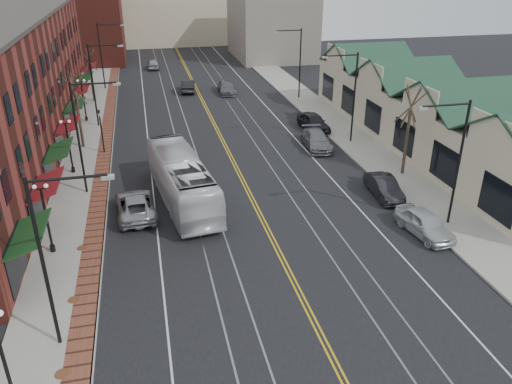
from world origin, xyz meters
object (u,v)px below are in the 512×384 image
parked_car_b (384,187)px  parked_car_d (314,122)px  parked_car_a (425,223)px  transit_bus (182,179)px  parked_car_c (317,140)px  parked_suv (136,205)px

parked_car_b → parked_car_d: (0.00, 15.46, 0.10)m
parked_car_a → transit_bus: bearing=142.6°
parked_car_a → parked_car_b: bearing=82.3°
parked_car_a → parked_car_c: bearing=87.2°
parked_car_c → parked_car_d: 5.07m
parked_suv → parked_car_b: (17.32, -1.05, -0.02)m
transit_bus → parked_car_a: size_ratio=2.66×
parked_car_c → parked_car_d: size_ratio=1.05×
parked_car_b → parked_car_d: size_ratio=0.90×
transit_bus → parked_car_b: transit_bus is taller
parked_suv → parked_car_a: 18.53m
parked_car_a → parked_car_d: (0.00, 20.98, 0.06)m
transit_bus → parked_suv: (-3.23, -1.45, -0.92)m
parked_car_d → parked_suv: bearing=-145.5°
parked_car_d → parked_car_b: bearing=-95.2°
transit_bus → parked_car_c: size_ratio=2.34×
transit_bus → parked_suv: size_ratio=2.24×
parked_car_a → parked_suv: bearing=151.5°
parked_car_d → parked_car_c: bearing=-111.0°
parked_suv → parked_car_b: 17.35m
parked_suv → parked_car_a: size_ratio=1.19×
parked_suv → transit_bus: bearing=-160.0°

